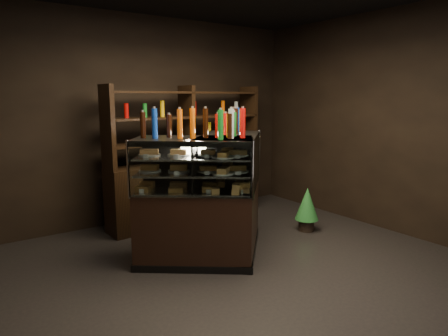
{
  "coord_description": "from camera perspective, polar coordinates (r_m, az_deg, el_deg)",
  "views": [
    {
      "loc": [
        -2.47,
        -3.05,
        1.85
      ],
      "look_at": [
        0.02,
        0.51,
        1.07
      ],
      "focal_mm": 32.0,
      "sensor_mm": 36.0,
      "label": 1
    }
  ],
  "objects": [
    {
      "name": "ground",
      "position": [
        4.34,
        3.82,
        -15.03
      ],
      "size": [
        5.0,
        5.0,
        0.0
      ],
      "primitive_type": "plane",
      "color": "black",
      "rests_on": "ground"
    },
    {
      "name": "room_shell",
      "position": [
        3.92,
        4.16,
        11.55
      ],
      "size": [
        5.02,
        5.02,
        3.01
      ],
      "color": "black",
      "rests_on": "ground"
    },
    {
      "name": "bottles_top",
      "position": [
        4.45,
        -1.76,
        6.36
      ],
      "size": [
        1.35,
        0.84,
        0.3
      ],
      "color": "black",
      "rests_on": "display_case"
    },
    {
      "name": "potted_conifer",
      "position": [
        5.64,
        11.79,
        -4.92
      ],
      "size": [
        0.32,
        0.32,
        0.69
      ],
      "rotation": [
        0.0,
        0.0,
        0.4
      ],
      "color": "black",
      "rests_on": "ground"
    },
    {
      "name": "food_display",
      "position": [
        4.5,
        -1.69,
        0.5
      ],
      "size": [
        1.53,
        0.98,
        0.44
      ],
      "color": "gold",
      "rests_on": "display_case"
    },
    {
      "name": "back_shelving",
      "position": [
        6.0,
        -5.2,
        -1.78
      ],
      "size": [
        2.48,
        0.55,
        2.0
      ],
      "rotation": [
        0.0,
        0.0,
        0.05
      ],
      "color": "black",
      "rests_on": "ground"
    },
    {
      "name": "display_case",
      "position": [
        4.64,
        -1.67,
        -6.99
      ],
      "size": [
        1.9,
        1.39,
        1.42
      ],
      "rotation": [
        0.0,
        0.0,
        0.09
      ],
      "color": "black",
      "rests_on": "ground"
    }
  ]
}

